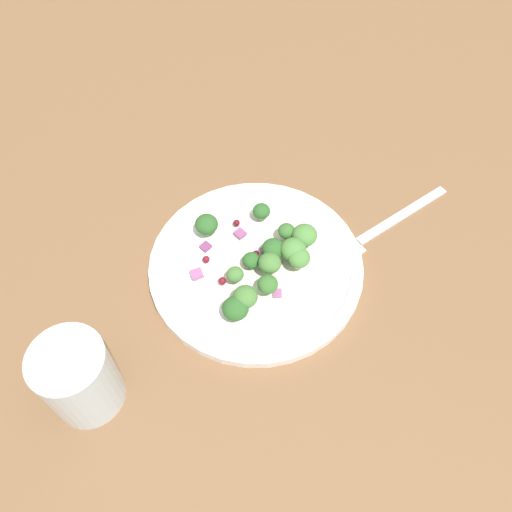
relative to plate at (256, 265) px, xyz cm
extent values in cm
cube|color=brown|center=(1.00, -0.71, -1.86)|extent=(180.00, 180.00, 2.00)
cylinder|color=white|center=(0.00, 0.00, -0.26)|extent=(25.40, 25.40, 1.20)
torus|color=white|center=(0.00, 0.00, 0.34)|extent=(24.37, 24.37, 1.00)
cylinder|color=white|center=(0.00, 0.00, 0.44)|extent=(14.73, 14.73, 0.20)
cylinder|color=#8EB77A|center=(1.92, -3.05, 1.30)|extent=(0.74, 0.74, 0.74)
ellipsoid|color=#477A38|center=(1.92, -3.05, 2.18)|extent=(1.97, 1.97, 1.47)
cylinder|color=#ADD18E|center=(5.23, -2.82, 1.33)|extent=(1.03, 1.03, 1.03)
ellipsoid|color=#477A38|center=(5.23, -2.82, 2.56)|extent=(2.74, 2.74, 2.05)
cylinder|color=#8EB77A|center=(1.95, 1.03, 1.56)|extent=(0.99, 0.99, 0.99)
ellipsoid|color=#477A38|center=(1.95, 1.03, 2.74)|extent=(2.63, 2.63, 1.97)
cylinder|color=#ADD18E|center=(6.13, -4.20, 0.91)|extent=(1.09, 1.09, 1.09)
ellipsoid|color=#2D6028|center=(6.13, -4.20, 2.22)|extent=(2.91, 2.91, 2.18)
cylinder|color=#8EB77A|center=(-5.99, 2.53, 1.16)|extent=(0.81, 0.81, 0.81)
ellipsoid|color=#2D6028|center=(-5.99, 2.53, 2.14)|extent=(2.17, 2.17, 1.63)
cylinder|color=#8EB77A|center=(-2.03, 4.40, 1.49)|extent=(0.77, 0.77, 0.77)
ellipsoid|color=#386B2D|center=(-2.03, 4.40, 2.41)|extent=(2.05, 2.05, 1.53)
cylinder|color=#8EB77A|center=(0.46, -0.45, 1.00)|extent=(0.78, 0.78, 0.78)
ellipsoid|color=#2D6028|center=(0.46, -0.45, 1.93)|extent=(2.07, 2.07, 1.55)
cylinder|color=#ADD18E|center=(-0.10, 2.14, 1.08)|extent=(1.02, 1.02, 1.02)
ellipsoid|color=#2D6028|center=(-0.10, 2.14, 2.30)|extent=(2.71, 2.71, 2.03)
cylinder|color=#9EC684|center=(-5.89, -4.42, 1.01)|extent=(1.05, 1.05, 1.05)
ellipsoid|color=#2D6028|center=(-5.89, -4.42, 2.27)|extent=(2.79, 2.79, 2.09)
cylinder|color=#8EB77A|center=(0.53, 4.16, 1.45)|extent=(1.12, 1.12, 1.12)
ellipsoid|color=#4C843D|center=(0.53, 4.16, 2.80)|extent=(3.00, 3.00, 2.25)
cylinder|color=#8EB77A|center=(-0.65, 6.17, 1.29)|extent=(1.12, 1.12, 1.12)
ellipsoid|color=#4C843D|center=(-0.65, 6.17, 2.64)|extent=(3.00, 3.00, 2.25)
cylinder|color=#ADD18E|center=(2.24, 4.42, 1.59)|extent=(0.98, 0.98, 0.98)
ellipsoid|color=#4C843D|center=(2.24, 4.42, 2.76)|extent=(2.60, 2.60, 1.95)
cylinder|color=#9EC684|center=(4.42, 0.00, 1.47)|extent=(0.87, 0.87, 0.87)
ellipsoid|color=#386B2D|center=(4.42, 0.00, 2.51)|extent=(2.31, 2.31, 1.74)
sphere|color=maroon|center=(-1.72, -5.59, 1.14)|extent=(0.84, 0.84, 0.84)
sphere|color=maroon|center=(-5.84, -1.10, 1.16)|extent=(0.82, 0.82, 0.82)
sphere|color=#4C0A14|center=(-0.90, 0.27, 1.02)|extent=(0.74, 0.74, 0.74)
sphere|color=maroon|center=(-2.12, 4.61, 1.20)|extent=(0.78, 0.78, 0.78)
sphere|color=maroon|center=(1.30, 4.52, 1.14)|extent=(0.86, 0.86, 0.86)
sphere|color=maroon|center=(1.80, -4.55, 1.30)|extent=(0.90, 0.90, 0.90)
sphere|color=maroon|center=(0.80, -2.58, 1.31)|extent=(0.88, 0.88, 0.88)
cube|color=#A35B93|center=(4.81, 1.04, 0.54)|extent=(1.45, 1.34, 0.34)
cube|color=#A35B93|center=(-0.22, -7.12, 0.90)|extent=(1.30, 1.43, 0.55)
cube|color=#843D75|center=(-3.69, -5.17, 0.89)|extent=(1.48, 1.51, 0.42)
cube|color=#934C84|center=(-4.27, -0.44, 1.01)|extent=(1.62, 1.59, 0.40)
cube|color=#A35B93|center=(1.29, 2.26, 0.55)|extent=(1.57, 1.58, 0.41)
cube|color=#843D75|center=(-0.98, 1.62, 1.02)|extent=(1.29, 1.58, 0.53)
cube|color=silver|center=(-2.28, 20.45, -0.61)|extent=(5.83, 14.62, 0.50)
cube|color=silver|center=(0.62, 11.62, -0.61)|extent=(3.40, 4.17, 0.50)
cylinder|color=silver|center=(9.84, -20.94, 3.79)|extent=(7.28, 7.28, 9.31)
camera|label=1|loc=(32.95, -10.10, 52.53)|focal=37.11mm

